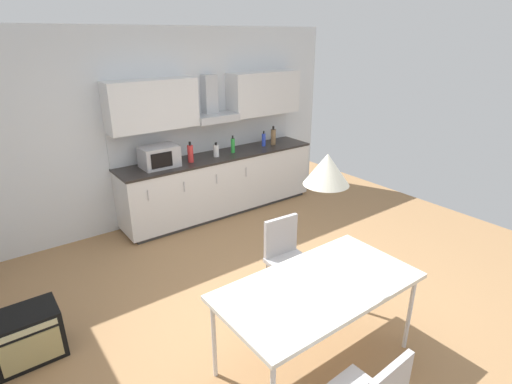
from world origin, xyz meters
TOP-DOWN VIEW (x-y plane):
  - ground_plane at (0.00, 0.00)m, footprint 7.33×7.63m
  - wall_back at (0.00, 2.59)m, footprint 5.86×0.10m
  - kitchen_counter at (0.79, 2.24)m, footprint 3.03×0.63m
  - backsplash_tile at (0.79, 2.53)m, footprint 3.01×0.02m
  - upper_wall_cabinets at (0.79, 2.38)m, footprint 3.01×0.40m
  - microwave at (-0.14, 2.24)m, footprint 0.48×0.35m
  - bottle_brown at (1.79, 2.23)m, footprint 0.08×0.08m
  - bottle_green at (1.02, 2.22)m, footprint 0.06×0.06m
  - bottle_red at (0.29, 2.18)m, footprint 0.08×0.08m
  - bottle_white at (0.71, 2.19)m, footprint 0.08×0.08m
  - bottle_blue at (1.61, 2.25)m, footprint 0.06×0.06m
  - dining_table at (-0.21, -0.81)m, footprint 1.60×0.84m
  - chair_far_right at (0.15, -0.01)m, footprint 0.43×0.43m
  - guitar_amp at (-2.09, 0.65)m, footprint 0.52×0.37m
  - pendant_lamp at (-0.21, -0.81)m, footprint 0.32×0.32m

SIDE VIEW (x-z plane):
  - ground_plane at x=0.00m, z-range -0.02..0.00m
  - guitar_amp at x=-2.09m, z-range 0.00..0.44m
  - kitchen_counter at x=0.79m, z-range 0.00..0.89m
  - chair_far_right at x=0.15m, z-range 0.10..0.97m
  - dining_table at x=-0.21m, z-range 0.33..1.08m
  - bottle_white at x=0.71m, z-range 0.88..1.08m
  - bottle_blue at x=1.61m, z-range 0.87..1.11m
  - bottle_green at x=1.02m, z-range 0.87..1.13m
  - bottle_red at x=0.29m, z-range 0.87..1.16m
  - bottle_brown at x=1.79m, z-range 0.87..1.16m
  - microwave at x=-0.14m, z-range 0.89..1.17m
  - backsplash_tile at x=0.79m, z-range 0.89..1.35m
  - wall_back at x=0.00m, z-range 0.00..2.65m
  - upper_wall_cabinets at x=0.79m, z-range 1.36..2.00m
  - pendant_lamp at x=-0.21m, z-range 1.57..1.79m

